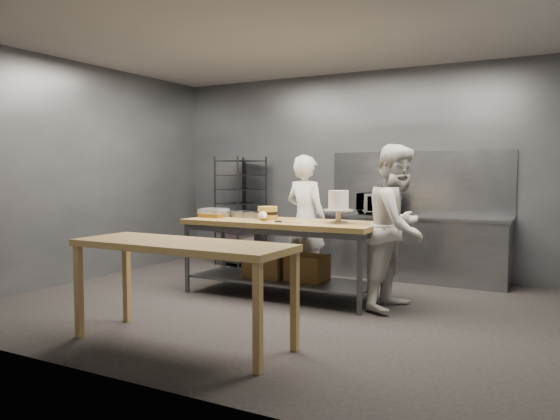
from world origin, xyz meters
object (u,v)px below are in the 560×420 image
Objects in this scene: work_table at (283,249)px; speed_rack at (241,212)px; chef_right at (398,227)px; microwave at (378,204)px; near_counter at (182,252)px; chef_behind at (306,220)px; frosted_cake_stand at (338,203)px; layer_cake at (268,213)px.

speed_rack is (-1.68, 1.66, 0.28)m from work_table.
chef_right is 1.85m from microwave.
work_table is 1.37× the size of speed_rack.
near_counter is 2.80m from chef_behind.
work_table is at bearing -44.70° from speed_rack.
work_table is 1.90m from microwave.
work_table is 1.33× the size of chef_right.
speed_rack is 2.95m from frosted_cake_stand.
chef_behind is 0.96× the size of chef_right.
near_counter is 5.36× the size of frosted_cake_stand.
speed_rack reaches higher than frosted_cake_stand.
chef_right is at bearing 7.02° from frosted_cake_stand.
frosted_cake_stand reaches higher than microwave.
chef_behind reaches higher than layer_cake.
speed_rack is at bearing 135.30° from work_table.
frosted_cake_stand is (-0.67, -0.08, 0.25)m from chef_right.
chef_behind is (-0.05, 0.74, 0.29)m from work_table.
near_counter is (0.12, -2.06, 0.24)m from work_table.
near_counter is 3.83m from microwave.
near_counter is 8.26× the size of layer_cake.
chef_right reaches higher than speed_rack.
chef_right is at bearing -64.87° from microwave.
work_table is 0.48m from layer_cake.
speed_rack is 2.19m from layer_cake.
speed_rack reaches higher than layer_cake.
chef_right reaches higher than frosted_cake_stand.
chef_right reaches higher than chef_behind.
work_table is at bearing 100.12° from chef_right.
chef_behind reaches higher than microwave.
near_counter is at bearing -97.45° from microwave.
microwave is 1.45× the size of frosted_cake_stand.
microwave is (0.61, 1.74, 0.48)m from work_table.
near_counter is at bearing -80.69° from layer_cake.
work_table is at bearing 178.73° from frosted_cake_stand.
microwave reaches higher than near_counter.
chef_right is at bearing 1.51° from layer_cake.
frosted_cake_stand is at bearing 149.40° from chef_behind.
microwave is 2.24× the size of layer_cake.
frosted_cake_stand reaches higher than work_table.
work_table is at bearing 107.22° from chef_behind.
microwave is (0.66, 1.00, 0.19)m from chef_behind.
chef_behind is at bearing 76.25° from layer_cake.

